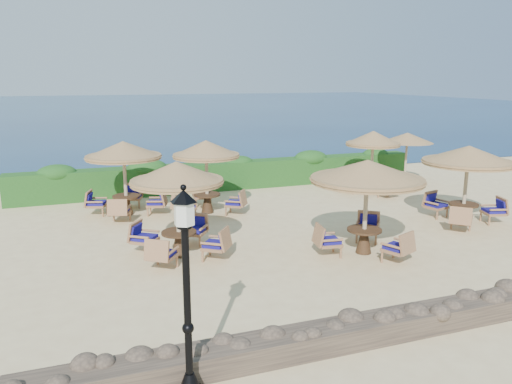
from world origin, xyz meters
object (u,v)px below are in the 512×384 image
cafe_set_1 (367,184)px  cafe_set_3 (124,166)px  cafe_set_4 (206,164)px  extra_parasol (407,138)px  lamp_post (187,306)px  cafe_set_0 (178,195)px  cafe_set_2 (467,167)px  cafe_set_5 (372,152)px

cafe_set_1 → cafe_set_3: 8.65m
cafe_set_1 → cafe_set_4: size_ratio=1.13×
cafe_set_3 → extra_parasol: bearing=3.9°
cafe_set_1 → cafe_set_4: 6.42m
lamp_post → extra_parasol: bearing=43.6°
cafe_set_0 → cafe_set_1: 5.15m
cafe_set_4 → cafe_set_2: bearing=-29.0°
cafe_set_0 → lamp_post: bearing=-99.8°
cafe_set_0 → cafe_set_3: same height
lamp_post → cafe_set_1: (6.01, 4.79, 0.43)m
lamp_post → cafe_set_3: (0.15, 11.15, 0.24)m
lamp_post → cafe_set_0: bearing=80.2°
extra_parasol → cafe_set_4: (-9.66, -1.57, -0.36)m
lamp_post → cafe_set_4: lamp_post is taller
cafe_set_0 → cafe_set_5: 10.37m
lamp_post → cafe_set_3: lamp_post is taller
cafe_set_4 → cafe_set_5: (7.32, 0.70, -0.05)m
lamp_post → cafe_set_4: size_ratio=1.20×
cafe_set_0 → extra_parasol: bearing=26.4°
cafe_set_3 → cafe_set_5: (10.11, -0.02, -0.03)m
extra_parasol → cafe_set_1: bearing=-132.4°
lamp_post → extra_parasol: lamp_post is taller
lamp_post → cafe_set_5: bearing=47.3°
cafe_set_1 → extra_parasol: bearing=47.6°
cafe_set_0 → cafe_set_1: bearing=-17.0°
cafe_set_0 → cafe_set_1: size_ratio=0.86×
cafe_set_2 → cafe_set_3: bearing=154.5°
cafe_set_1 → cafe_set_4: same height
cafe_set_2 → cafe_set_4: 8.84m
lamp_post → extra_parasol: size_ratio=1.38×
cafe_set_2 → lamp_post: bearing=-150.1°
cafe_set_0 → cafe_set_2: (9.58, -0.15, 0.20)m
cafe_set_1 → cafe_set_5: size_ratio=1.14×
cafe_set_0 → cafe_set_4: bearing=65.9°
extra_parasol → cafe_set_2: bearing=-108.3°
extra_parasol → cafe_set_4: size_ratio=0.87×
lamp_post → cafe_set_3: bearing=89.2°
cafe_set_1 → cafe_set_5: bearing=56.2°
cafe_set_1 → lamp_post: bearing=-141.4°
cafe_set_0 → cafe_set_2: bearing=-0.9°
cafe_set_4 → cafe_set_1: bearing=-61.4°
cafe_set_2 → cafe_set_5: bearing=94.7°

